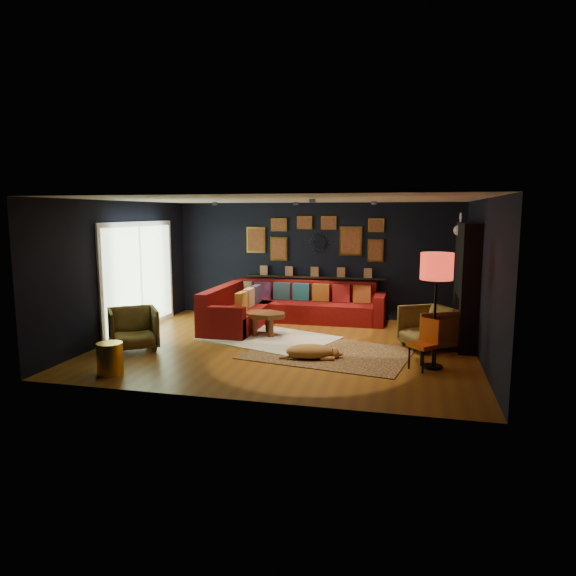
% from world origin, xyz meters
% --- Properties ---
extents(floor, '(6.50, 6.50, 0.00)m').
position_xyz_m(floor, '(0.00, 0.00, 0.00)').
color(floor, brown).
rests_on(floor, ground).
extents(room_walls, '(6.50, 6.50, 6.50)m').
position_xyz_m(room_walls, '(0.00, 0.00, 1.59)').
color(room_walls, black).
rests_on(room_walls, ground).
extents(sectional, '(3.41, 2.69, 0.86)m').
position_xyz_m(sectional, '(-0.61, 1.81, 0.32)').
color(sectional, maroon).
rests_on(sectional, ground).
extents(ledge, '(3.20, 0.12, 0.04)m').
position_xyz_m(ledge, '(0.00, 2.68, 0.92)').
color(ledge, black).
rests_on(ledge, room_walls).
extents(gallery_wall, '(3.15, 0.04, 1.02)m').
position_xyz_m(gallery_wall, '(-0.01, 2.72, 1.81)').
color(gallery_wall, gold).
rests_on(gallery_wall, room_walls).
extents(sunburst_mirror, '(0.47, 0.16, 0.47)m').
position_xyz_m(sunburst_mirror, '(0.10, 2.72, 1.70)').
color(sunburst_mirror, silver).
rests_on(sunburst_mirror, room_walls).
extents(fireplace, '(0.31, 1.60, 2.20)m').
position_xyz_m(fireplace, '(3.09, 0.90, 1.02)').
color(fireplace, black).
rests_on(fireplace, ground).
extents(deer_head, '(0.50, 0.28, 0.45)m').
position_xyz_m(deer_head, '(3.14, 1.40, 2.05)').
color(deer_head, white).
rests_on(deer_head, fireplace).
extents(sliding_door, '(0.06, 2.80, 2.20)m').
position_xyz_m(sliding_door, '(-3.22, 0.60, 1.10)').
color(sliding_door, white).
rests_on(sliding_door, ground).
extents(ceiling_spots, '(3.30, 2.50, 0.06)m').
position_xyz_m(ceiling_spots, '(-0.00, 0.80, 2.56)').
color(ceiling_spots, black).
rests_on(ceiling_spots, room_walls).
extents(shag_rug, '(2.75, 2.39, 0.03)m').
position_xyz_m(shag_rug, '(-0.45, 0.42, 0.02)').
color(shag_rug, beige).
rests_on(shag_rug, ground).
extents(leopard_rug, '(2.96, 2.35, 0.02)m').
position_xyz_m(leopard_rug, '(0.80, -0.30, 0.01)').
color(leopard_rug, '#B07F4F').
rests_on(leopard_rug, ground).
extents(coffee_table, '(0.94, 0.75, 0.43)m').
position_xyz_m(coffee_table, '(-0.60, 0.66, 0.38)').
color(coffee_table, brown).
rests_on(coffee_table, shag_rug).
extents(pouf, '(0.47, 0.47, 0.31)m').
position_xyz_m(pouf, '(-1.30, 1.36, 0.19)').
color(pouf, maroon).
rests_on(pouf, shag_rug).
extents(armchair_left, '(1.08, 1.06, 0.81)m').
position_xyz_m(armchair_left, '(-2.55, -0.85, 0.41)').
color(armchair_left, '#AF8C40').
rests_on(armchair_left, ground).
extents(armchair_right, '(1.05, 1.07, 0.82)m').
position_xyz_m(armchair_right, '(2.45, 0.43, 0.41)').
color(armchair_right, '#AF8C40').
rests_on(armchair_right, ground).
extents(gold_stool, '(0.38, 0.38, 0.48)m').
position_xyz_m(gold_stool, '(-2.17, -2.18, 0.24)').
color(gold_stool, gold).
rests_on(gold_stool, ground).
extents(orange_chair, '(0.51, 0.51, 0.77)m').
position_xyz_m(orange_chair, '(2.38, -0.82, 0.45)').
color(orange_chair, black).
rests_on(orange_chair, ground).
extents(floor_lamp, '(0.49, 0.49, 1.78)m').
position_xyz_m(floor_lamp, '(2.50, -0.74, 1.51)').
color(floor_lamp, black).
rests_on(floor_lamp, ground).
extents(dog, '(1.15, 0.75, 0.33)m').
position_xyz_m(dog, '(0.56, -0.74, 0.18)').
color(dog, '#B37144').
rests_on(dog, leopard_rug).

